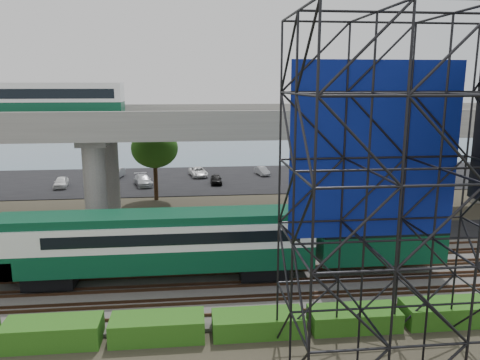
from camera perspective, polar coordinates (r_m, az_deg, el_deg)
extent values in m
plane|color=#474233|center=(28.60, -1.12, -13.93)|extent=(140.00, 140.00, 0.00)
cube|color=slate|center=(30.37, -1.45, -12.13)|extent=(90.00, 12.00, 0.20)
cube|color=black|center=(38.29, -2.48, -7.06)|extent=(90.00, 5.00, 0.08)
cube|color=black|center=(60.98, -3.88, 0.08)|extent=(90.00, 18.00, 0.08)
cube|color=slate|center=(82.63, -4.48, 3.15)|extent=(140.00, 40.00, 0.03)
cube|color=#472D1E|center=(26.05, -0.58, -15.97)|extent=(90.00, 0.08, 0.16)
cube|color=#472D1E|center=(27.33, -0.88, -14.56)|extent=(90.00, 0.08, 0.16)
cube|color=#472D1E|center=(27.83, -0.99, -14.05)|extent=(90.00, 0.08, 0.16)
cube|color=#472D1E|center=(29.13, -1.25, -12.82)|extent=(90.00, 0.08, 0.16)
cube|color=#472D1E|center=(29.64, -1.34, -12.37)|extent=(90.00, 0.08, 0.16)
cube|color=#472D1E|center=(30.95, -1.56, -11.28)|extent=(90.00, 0.08, 0.16)
cube|color=#472D1E|center=(31.47, -1.65, -10.89)|extent=(90.00, 0.08, 0.16)
cube|color=#472D1E|center=(32.80, -1.84, -9.92)|extent=(90.00, 0.08, 0.16)
cube|color=#472D1E|center=(33.31, -1.91, -9.56)|extent=(90.00, 0.08, 0.16)
cube|color=#472D1E|center=(34.66, -2.09, -8.70)|extent=(90.00, 0.08, 0.16)
cube|color=black|center=(31.21, -21.98, -10.93)|extent=(3.00, 2.20, 0.90)
cube|color=black|center=(30.33, 2.80, -10.71)|extent=(3.00, 2.20, 0.90)
cube|color=#094028|center=(29.65, -9.84, -9.02)|extent=(19.00, 3.00, 1.40)
cube|color=white|center=(29.17, -9.94, -6.36)|extent=(19.00, 3.00, 1.50)
cube|color=#094028|center=(28.88, -10.01, -4.48)|extent=(19.00, 2.60, 0.50)
cube|color=black|center=(29.10, -7.97, -6.24)|extent=(15.00, 3.06, 0.70)
cube|color=#094028|center=(31.57, 16.50, -6.13)|extent=(8.00, 3.00, 3.40)
cube|color=#9E9B93|center=(41.90, -3.07, 6.57)|extent=(80.00, 12.00, 1.20)
cube|color=#9E9B93|center=(36.08, -2.60, 7.56)|extent=(80.00, 0.50, 1.10)
cube|color=#9E9B93|center=(47.54, -3.45, 8.58)|extent=(80.00, 0.50, 1.10)
cylinder|color=#9E9B93|center=(39.86, -17.23, -0.92)|extent=(1.80, 1.80, 8.00)
cylinder|color=#9E9B93|center=(46.61, -15.61, 0.97)|extent=(1.80, 1.80, 8.00)
cube|color=#9E9B93|center=(42.66, -16.64, 4.97)|extent=(2.40, 9.00, 0.60)
cylinder|color=#9E9B93|center=(40.94, 11.39, -0.29)|extent=(1.80, 1.80, 8.00)
cylinder|color=#9E9B93|center=(47.53, 8.90, 1.47)|extent=(1.80, 1.80, 8.00)
cube|color=#9E9B93|center=(43.66, 10.23, 5.43)|extent=(2.40, 9.00, 0.60)
cube|color=black|center=(43.39, -21.94, 7.18)|extent=(12.00, 2.50, 0.70)
cube|color=#094028|center=(43.34, -22.02, 8.23)|extent=(12.00, 2.50, 0.90)
cube|color=white|center=(43.30, -22.14, 9.68)|extent=(12.00, 2.50, 1.30)
cube|color=black|center=(43.30, -22.14, 9.75)|extent=(11.00, 2.56, 0.80)
cube|color=white|center=(43.29, -22.22, 10.74)|extent=(12.00, 2.40, 0.30)
cube|color=navy|center=(22.61, 16.17, 3.41)|extent=(8.10, 0.08, 8.25)
cube|color=#275914|center=(25.36, -21.87, -16.90)|extent=(4.60, 1.80, 1.20)
cube|color=#275914|center=(24.50, -10.01, -17.30)|extent=(4.60, 1.80, 1.15)
cube|color=#275914|center=(24.67, 2.20, -17.06)|extent=(4.60, 1.80, 1.03)
cube|color=#275914|center=(25.80, 13.72, -16.06)|extent=(4.60, 1.80, 1.01)
cube|color=#275914|center=(27.76, 23.81, -14.55)|extent=(4.60, 1.80, 1.12)
cylinder|color=#382314|center=(42.65, 16.45, -2.27)|extent=(0.44, 0.44, 4.80)
ellipsoid|color=#275914|center=(42.01, 16.70, 1.97)|extent=(4.94, 4.94, 4.18)
cylinder|color=#382314|center=(50.81, -10.24, 0.26)|extent=(0.44, 0.44, 4.80)
ellipsoid|color=#275914|center=(50.28, -10.38, 3.83)|extent=(4.94, 4.94, 4.18)
imported|color=white|center=(59.92, -20.96, -0.25)|extent=(1.85, 3.78, 1.24)
imported|color=#929598|center=(63.53, -14.82, 0.80)|extent=(2.00, 3.99, 1.26)
imported|color=#ADAFB5|center=(58.16, -11.73, -0.03)|extent=(2.89, 4.78, 1.30)
imported|color=white|center=(62.78, -5.12, 1.00)|extent=(2.73, 4.60, 1.20)
imported|color=black|center=(57.95, -2.93, 0.09)|extent=(1.36, 3.37, 1.15)
imported|color=#95989C|center=(63.51, 2.72, 1.10)|extent=(1.88, 3.46, 1.08)
imported|color=silver|center=(59.62, 8.00, 0.37)|extent=(1.90, 4.34, 1.24)
imported|color=#ADAEB5|center=(66.05, 12.20, 1.34)|extent=(2.72, 4.76, 1.25)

